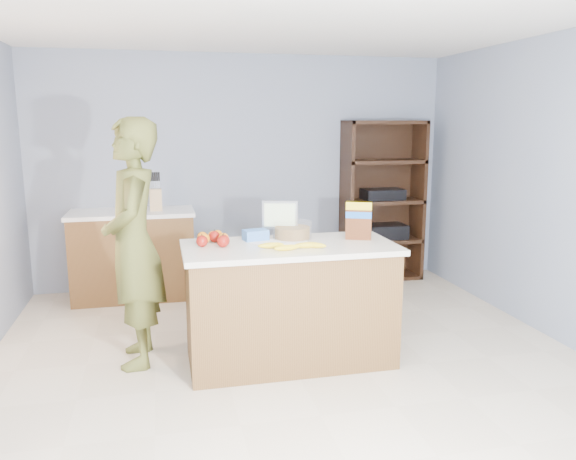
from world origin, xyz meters
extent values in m
cube|color=beige|center=(0.00, 0.00, 0.00)|extent=(4.50, 5.00, 0.02)
cube|color=gray|center=(0.00, 2.50, 1.25)|extent=(4.50, 0.02, 2.50)
cube|color=gray|center=(0.00, -2.50, 1.25)|extent=(4.50, 0.02, 2.50)
cube|color=white|center=(0.00, 0.00, 2.50)|extent=(4.50, 5.00, 0.02)
cube|color=brown|center=(0.00, 0.30, 0.43)|extent=(1.50, 0.70, 0.86)
cube|color=silver|center=(0.00, 0.30, 0.88)|extent=(1.56, 0.76, 0.04)
cube|color=black|center=(0.00, 0.30, 0.05)|extent=(1.46, 0.66, 0.10)
cube|color=brown|center=(-1.20, 2.20, 0.43)|extent=(1.20, 0.60, 0.86)
cube|color=white|center=(-1.20, 2.20, 0.88)|extent=(1.24, 0.62, 0.04)
cube|color=black|center=(1.55, 2.48, 0.90)|extent=(0.90, 0.04, 1.80)
cube|color=black|center=(1.12, 2.30, 0.90)|extent=(0.04, 0.40, 1.80)
cube|color=black|center=(1.98, 2.30, 0.90)|extent=(0.04, 0.40, 1.80)
cube|color=black|center=(1.55, 2.30, 0.02)|extent=(0.90, 0.40, 0.04)
cube|color=black|center=(1.55, 2.30, 0.45)|extent=(0.90, 0.40, 0.04)
cube|color=black|center=(1.55, 2.30, 0.90)|extent=(0.90, 0.40, 0.04)
cube|color=black|center=(1.55, 2.30, 1.35)|extent=(0.90, 0.40, 0.04)
cube|color=black|center=(1.55, 2.30, 1.78)|extent=(0.90, 0.40, 0.04)
cube|color=black|center=(1.55, 2.30, 0.55)|extent=(0.55, 0.32, 0.16)
cube|color=black|center=(1.55, 2.30, 0.98)|extent=(0.45, 0.30, 0.12)
imported|color=#515322|center=(-1.11, 0.54, 0.91)|extent=(0.45, 0.67, 1.82)
cube|color=tan|center=(-0.95, 2.17, 1.01)|extent=(0.12, 0.10, 0.22)
cylinder|color=black|center=(-0.99, 2.17, 1.17)|extent=(0.02, 0.02, 0.09)
cylinder|color=black|center=(-0.97, 2.17, 1.17)|extent=(0.02, 0.02, 0.09)
cylinder|color=black|center=(-0.95, 2.17, 1.17)|extent=(0.02, 0.02, 0.09)
cylinder|color=black|center=(-0.93, 2.17, 1.17)|extent=(0.02, 0.02, 0.09)
cylinder|color=black|center=(-0.91, 2.17, 1.17)|extent=(0.02, 0.02, 0.09)
cube|color=white|center=(-0.16, 0.43, 0.90)|extent=(0.25, 0.20, 0.00)
cube|color=white|center=(0.04, 0.36, 0.90)|extent=(0.23, 0.14, 0.00)
ellipsoid|color=yellow|center=(-0.16, 0.21, 0.92)|extent=(0.20, 0.05, 0.04)
ellipsoid|color=yellow|center=(-0.06, 0.11, 0.92)|extent=(0.20, 0.07, 0.04)
ellipsoid|color=yellow|center=(0.10, 0.16, 0.92)|extent=(0.19, 0.05, 0.04)
ellipsoid|color=yellow|center=(0.14, 0.16, 0.92)|extent=(0.18, 0.14, 0.04)
sphere|color=maroon|center=(-0.53, 0.51, 0.94)|extent=(0.08, 0.08, 0.08)
sphere|color=maroon|center=(-0.49, 0.32, 0.94)|extent=(0.08, 0.08, 0.08)
sphere|color=maroon|center=(-0.63, 0.37, 0.94)|extent=(0.08, 0.08, 0.08)
sphere|color=maroon|center=(-0.48, 0.35, 0.94)|extent=(0.08, 0.08, 0.08)
sphere|color=orange|center=(-0.61, 0.46, 0.94)|extent=(0.08, 0.08, 0.08)
sphere|color=orange|center=(-0.53, 0.56, 0.94)|extent=(0.08, 0.08, 0.08)
sphere|color=orange|center=(-0.47, 0.45, 0.94)|extent=(0.08, 0.08, 0.08)
sphere|color=orange|center=(-0.50, 0.58, 0.94)|extent=(0.08, 0.08, 0.08)
sphere|color=orange|center=(-0.62, 0.53, 0.94)|extent=(0.08, 0.08, 0.08)
cube|color=blue|center=(-0.22, 0.51, 0.94)|extent=(0.20, 0.15, 0.08)
cylinder|color=#267219|center=(0.07, 0.51, 0.95)|extent=(0.27, 0.27, 0.09)
cylinder|color=white|center=(0.07, 0.51, 0.97)|extent=(0.30, 0.30, 0.13)
cylinder|color=silver|center=(0.00, 0.61, 0.91)|extent=(0.12, 0.12, 0.01)
cylinder|color=silver|center=(0.00, 0.61, 0.94)|extent=(0.02, 0.02, 0.05)
cube|color=silver|center=(0.00, 0.61, 1.07)|extent=(0.28, 0.13, 0.22)
cube|color=yellow|center=(-0.01, 0.59, 1.07)|extent=(0.23, 0.09, 0.18)
cube|color=#592B14|center=(0.56, 0.37, 1.05)|extent=(0.21, 0.14, 0.29)
cube|color=yellow|center=(0.56, 0.37, 1.16)|extent=(0.21, 0.14, 0.06)
cube|color=blue|center=(0.56, 0.37, 1.09)|extent=(0.21, 0.14, 0.05)
camera|label=1|loc=(-0.91, -3.61, 1.79)|focal=35.00mm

